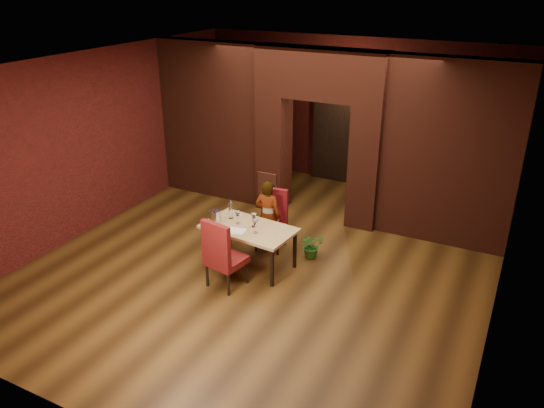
# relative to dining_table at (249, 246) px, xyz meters

# --- Properties ---
(floor) EXTENTS (8.00, 8.00, 0.00)m
(floor) POSITION_rel_dining_table_xyz_m (0.21, 0.34, -0.34)
(floor) COLOR #4D3213
(floor) RESTS_ON ground
(ceiling) EXTENTS (7.00, 8.00, 0.04)m
(ceiling) POSITION_rel_dining_table_xyz_m (0.21, 0.34, 2.86)
(ceiling) COLOR silver
(ceiling) RESTS_ON ground
(wall_back) EXTENTS (7.00, 0.04, 3.20)m
(wall_back) POSITION_rel_dining_table_xyz_m (0.21, 4.34, 1.26)
(wall_back) COLOR maroon
(wall_back) RESTS_ON ground
(wall_front) EXTENTS (7.00, 0.04, 3.20)m
(wall_front) POSITION_rel_dining_table_xyz_m (0.21, -3.66, 1.26)
(wall_front) COLOR maroon
(wall_front) RESTS_ON ground
(wall_left) EXTENTS (0.04, 8.00, 3.20)m
(wall_left) POSITION_rel_dining_table_xyz_m (-3.29, 0.34, 1.26)
(wall_left) COLOR maroon
(wall_left) RESTS_ON ground
(wall_right) EXTENTS (0.04, 8.00, 3.20)m
(wall_right) POSITION_rel_dining_table_xyz_m (3.71, 0.34, 1.26)
(wall_right) COLOR maroon
(wall_right) RESTS_ON ground
(pillar_left) EXTENTS (0.55, 0.55, 2.30)m
(pillar_left) POSITION_rel_dining_table_xyz_m (-0.74, 2.34, 0.81)
(pillar_left) COLOR maroon
(pillar_left) RESTS_ON ground
(pillar_right) EXTENTS (0.55, 0.55, 2.30)m
(pillar_right) POSITION_rel_dining_table_xyz_m (1.16, 2.34, 0.81)
(pillar_right) COLOR maroon
(pillar_right) RESTS_ON ground
(lintel) EXTENTS (2.45, 0.55, 0.90)m
(lintel) POSITION_rel_dining_table_xyz_m (0.21, 2.34, 2.41)
(lintel) COLOR maroon
(lintel) RESTS_ON ground
(wing_wall_left) EXTENTS (2.28, 0.35, 3.20)m
(wing_wall_left) POSITION_rel_dining_table_xyz_m (-2.15, 2.34, 1.26)
(wing_wall_left) COLOR maroon
(wing_wall_left) RESTS_ON ground
(wing_wall_right) EXTENTS (2.28, 0.35, 3.20)m
(wing_wall_right) POSITION_rel_dining_table_xyz_m (2.58, 2.34, 1.26)
(wing_wall_right) COLOR maroon
(wing_wall_right) RESTS_ON ground
(vent_panel) EXTENTS (0.40, 0.03, 0.50)m
(vent_panel) POSITION_rel_dining_table_xyz_m (-0.74, 2.05, 0.21)
(vent_panel) COLOR #98452C
(vent_panel) RESTS_ON ground
(rear_door) EXTENTS (0.90, 0.08, 2.10)m
(rear_door) POSITION_rel_dining_table_xyz_m (-0.19, 4.28, 0.71)
(rear_door) COLOR black
(rear_door) RESTS_ON ground
(rear_door_frame) EXTENTS (1.02, 0.04, 2.22)m
(rear_door_frame) POSITION_rel_dining_table_xyz_m (-0.19, 4.24, 0.71)
(rear_door_frame) COLOR black
(rear_door_frame) RESTS_ON ground
(dining_table) EXTENTS (1.54, 0.97, 0.69)m
(dining_table) POSITION_rel_dining_table_xyz_m (0.00, 0.00, 0.00)
(dining_table) COLOR tan
(dining_table) RESTS_ON ground
(chair_far) EXTENTS (0.52, 0.52, 1.04)m
(chair_far) POSITION_rel_dining_table_xyz_m (0.04, 0.68, 0.17)
(chair_far) COLOR maroon
(chair_far) RESTS_ON ground
(chair_near) EXTENTS (0.59, 0.59, 1.12)m
(chair_near) POSITION_rel_dining_table_xyz_m (-0.01, -0.67, 0.22)
(chair_near) COLOR maroon
(chair_near) RESTS_ON ground
(person_seated) EXTENTS (0.48, 0.33, 1.27)m
(person_seated) POSITION_rel_dining_table_xyz_m (0.02, 0.62, 0.29)
(person_seated) COLOR silver
(person_seated) RESTS_ON ground
(wine_glass_a) EXTENTS (0.08, 0.08, 0.21)m
(wine_glass_a) POSITION_rel_dining_table_xyz_m (-0.22, 0.04, 0.45)
(wine_glass_a) COLOR white
(wine_glass_a) RESTS_ON dining_table
(wine_glass_b) EXTENTS (0.09, 0.09, 0.22)m
(wine_glass_b) POSITION_rel_dining_table_xyz_m (0.06, 0.06, 0.46)
(wine_glass_b) COLOR white
(wine_glass_b) RESTS_ON dining_table
(wine_glass_c) EXTENTS (0.09, 0.09, 0.22)m
(wine_glass_c) POSITION_rel_dining_table_xyz_m (0.19, -0.12, 0.46)
(wine_glass_c) COLOR white
(wine_glass_c) RESTS_ON dining_table
(tasting_sheet) EXTENTS (0.34, 0.28, 0.00)m
(tasting_sheet) POSITION_rel_dining_table_xyz_m (-0.12, -0.21, 0.35)
(tasting_sheet) COLOR white
(tasting_sheet) RESTS_ON dining_table
(wine_bucket) EXTENTS (0.19, 0.19, 0.24)m
(wine_bucket) POSITION_rel_dining_table_xyz_m (-0.54, -0.13, 0.46)
(wine_bucket) COLOR #BBBBC2
(wine_bucket) RESTS_ON dining_table
(water_bottle) EXTENTS (0.07, 0.07, 0.32)m
(water_bottle) POSITION_rel_dining_table_xyz_m (-0.43, 0.16, 0.50)
(water_bottle) COLOR white
(water_bottle) RESTS_ON dining_table
(potted_plant) EXTENTS (0.51, 0.51, 0.43)m
(potted_plant) POSITION_rel_dining_table_xyz_m (0.81, 0.69, -0.13)
(potted_plant) COLOR #275E1B
(potted_plant) RESTS_ON ground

